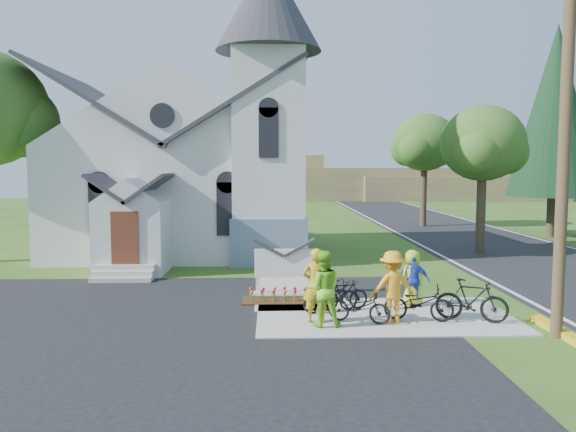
{
  "coord_description": "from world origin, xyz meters",
  "views": [
    {
      "loc": [
        -1.63,
        -14.6,
        4.12
      ],
      "look_at": [
        -1.02,
        5.0,
        2.41
      ],
      "focal_mm": 35.0,
      "sensor_mm": 36.0,
      "label": 1
    }
  ],
  "objects_px": {
    "cyclist_3": "(392,287)",
    "bike_4": "(419,303)",
    "church_sign": "(284,264)",
    "utility_pole": "(568,112)",
    "cyclist_0": "(316,285)",
    "bike_1": "(344,295)",
    "cyclist_1": "(323,288)",
    "cyclist_2": "(414,280)",
    "bike_2": "(359,306)",
    "bike_0": "(331,296)",
    "bike_3": "(471,300)",
    "cyclist_4": "(412,278)"
  },
  "relations": [
    {
      "from": "cyclist_3",
      "to": "bike_4",
      "type": "distance_m",
      "value": 0.88
    },
    {
      "from": "church_sign",
      "to": "bike_4",
      "type": "distance_m",
      "value": 4.84
    },
    {
      "from": "utility_pole",
      "to": "cyclist_0",
      "type": "distance_m",
      "value": 7.4
    },
    {
      "from": "bike_1",
      "to": "cyclist_3",
      "type": "relative_size",
      "value": 0.78
    },
    {
      "from": "cyclist_1",
      "to": "cyclist_2",
      "type": "height_order",
      "value": "cyclist_1"
    },
    {
      "from": "cyclist_2",
      "to": "bike_2",
      "type": "relative_size",
      "value": 0.94
    },
    {
      "from": "cyclist_1",
      "to": "bike_1",
      "type": "xyz_separation_m",
      "value": [
        0.75,
        1.58,
        -0.54
      ]
    },
    {
      "from": "cyclist_2",
      "to": "cyclist_3",
      "type": "relative_size",
      "value": 0.82
    },
    {
      "from": "utility_pole",
      "to": "cyclist_1",
      "type": "height_order",
      "value": "utility_pole"
    },
    {
      "from": "bike_0",
      "to": "bike_1",
      "type": "distance_m",
      "value": 0.44
    },
    {
      "from": "utility_pole",
      "to": "bike_3",
      "type": "height_order",
      "value": "utility_pole"
    },
    {
      "from": "bike_1",
      "to": "cyclist_0",
      "type": "bearing_deg",
      "value": 127.84
    },
    {
      "from": "bike_1",
      "to": "cyclist_4",
      "type": "xyz_separation_m",
      "value": [
        2.09,
        0.51,
        0.38
      ]
    },
    {
      "from": "utility_pole",
      "to": "cyclist_1",
      "type": "xyz_separation_m",
      "value": [
        -5.66,
        0.98,
        -4.38
      ]
    },
    {
      "from": "bike_2",
      "to": "bike_0",
      "type": "bearing_deg",
      "value": 51.14
    },
    {
      "from": "utility_pole",
      "to": "church_sign",
      "type": "bearing_deg",
      "value": 144.4
    },
    {
      "from": "cyclist_3",
      "to": "bike_4",
      "type": "relative_size",
      "value": 1.04
    },
    {
      "from": "bike_0",
      "to": "bike_2",
      "type": "xyz_separation_m",
      "value": [
        0.63,
        -1.11,
        -0.01
      ]
    },
    {
      "from": "cyclist_1",
      "to": "bike_1",
      "type": "bearing_deg",
      "value": -115.89
    },
    {
      "from": "cyclist_0",
      "to": "bike_4",
      "type": "height_order",
      "value": "cyclist_0"
    },
    {
      "from": "cyclist_2",
      "to": "cyclist_1",
      "type": "bearing_deg",
      "value": 56.76
    },
    {
      "from": "cyclist_3",
      "to": "bike_3",
      "type": "distance_m",
      "value": 2.15
    },
    {
      "from": "bike_1",
      "to": "bike_2",
      "type": "distance_m",
      "value": 1.31
    },
    {
      "from": "cyclist_3",
      "to": "bike_3",
      "type": "xyz_separation_m",
      "value": [
        2.12,
        0.03,
        -0.38
      ]
    },
    {
      "from": "cyclist_3",
      "to": "bike_4",
      "type": "bearing_deg",
      "value": 179.75
    },
    {
      "from": "church_sign",
      "to": "bike_4",
      "type": "relative_size",
      "value": 1.21
    },
    {
      "from": "church_sign",
      "to": "bike_1",
      "type": "bearing_deg",
      "value": -52.33
    },
    {
      "from": "cyclist_1",
      "to": "bike_1",
      "type": "height_order",
      "value": "cyclist_1"
    },
    {
      "from": "cyclist_2",
      "to": "bike_4",
      "type": "relative_size",
      "value": 0.85
    },
    {
      "from": "bike_1",
      "to": "bike_3",
      "type": "bearing_deg",
      "value": -126.88
    },
    {
      "from": "cyclist_3",
      "to": "cyclist_4",
      "type": "height_order",
      "value": "cyclist_3"
    },
    {
      "from": "cyclist_2",
      "to": "bike_3",
      "type": "bearing_deg",
      "value": 145.33
    },
    {
      "from": "bike_1",
      "to": "bike_3",
      "type": "distance_m",
      "value": 3.46
    },
    {
      "from": "cyclist_4",
      "to": "bike_4",
      "type": "relative_size",
      "value": 0.91
    },
    {
      "from": "bike_1",
      "to": "cyclist_3",
      "type": "xyz_separation_m",
      "value": [
        1.1,
        -1.29,
        0.5
      ]
    },
    {
      "from": "utility_pole",
      "to": "cyclist_4",
      "type": "height_order",
      "value": "utility_pole"
    },
    {
      "from": "bike_2",
      "to": "bike_3",
      "type": "xyz_separation_m",
      "value": [
        2.99,
        0.04,
        0.13
      ]
    },
    {
      "from": "bike_0",
      "to": "cyclist_1",
      "type": "relative_size",
      "value": 0.86
    },
    {
      "from": "utility_pole",
      "to": "cyclist_1",
      "type": "distance_m",
      "value": 7.22
    },
    {
      "from": "bike_3",
      "to": "bike_4",
      "type": "relative_size",
      "value": 1.03
    },
    {
      "from": "cyclist_1",
      "to": "bike_3",
      "type": "bearing_deg",
      "value": -175.82
    },
    {
      "from": "bike_3",
      "to": "cyclist_4",
      "type": "xyz_separation_m",
      "value": [
        -1.13,
        1.77,
        0.26
      ]
    },
    {
      "from": "cyclist_3",
      "to": "bike_4",
      "type": "height_order",
      "value": "cyclist_3"
    },
    {
      "from": "bike_3",
      "to": "bike_1",
      "type": "bearing_deg",
      "value": 92.11
    },
    {
      "from": "cyclist_0",
      "to": "utility_pole",
      "type": "bearing_deg",
      "value": 170.52
    },
    {
      "from": "cyclist_1",
      "to": "cyclist_2",
      "type": "distance_m",
      "value": 3.5
    },
    {
      "from": "church_sign",
      "to": "bike_3",
      "type": "bearing_deg",
      "value": -34.9
    },
    {
      "from": "cyclist_1",
      "to": "cyclist_4",
      "type": "distance_m",
      "value": 3.53
    },
    {
      "from": "bike_4",
      "to": "utility_pole",
      "type": "bearing_deg",
      "value": -101.3
    },
    {
      "from": "bike_0",
      "to": "bike_1",
      "type": "xyz_separation_m",
      "value": [
        0.4,
        0.18,
        -0.0
      ]
    }
  ]
}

